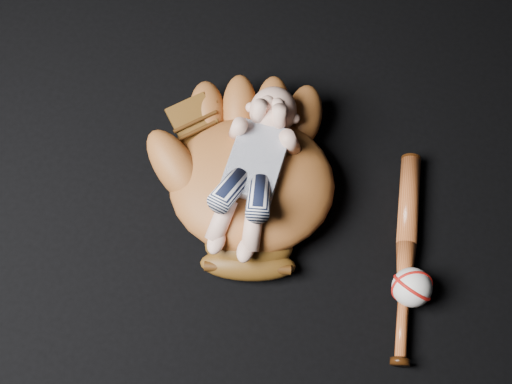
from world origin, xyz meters
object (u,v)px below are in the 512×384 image
Objects in this scene: baseball_bat at (406,256)px; baseball_glove at (252,180)px; newborn_baby at (252,172)px; baseball at (412,287)px.

baseball_glove is at bearing 175.12° from baseball_bat.
baseball_bat is (0.36, -0.03, -0.06)m from baseball_glove.
baseball is at bearing -17.04° from newborn_baby.
newborn_baby reaches higher than baseball_glove.
baseball_glove reaches higher than baseball_bat.
newborn_baby is 0.82× the size of baseball_bat.
baseball_glove is at bearing 165.39° from baseball.
baseball_glove is 1.32× the size of newborn_baby.
newborn_baby reaches higher than baseball.
baseball reaches higher than baseball_bat.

